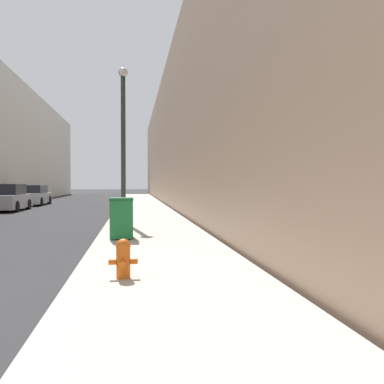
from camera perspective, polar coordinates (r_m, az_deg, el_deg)
name	(u,v)px	position (r m, az deg, el deg)	size (l,w,h in m)	color
sidewalk_right	(143,210)	(22.55, -7.41, -2.69)	(3.26, 60.00, 0.14)	#B7B2A8
building_right_stone	(233,142)	(31.79, 6.34, 7.57)	(12.00, 60.00, 10.20)	#9E7F66
fire_hydrant	(123,258)	(6.17, -10.44, -9.79)	(0.46, 0.35, 0.63)	#D15614
trash_bin	(122,218)	(10.44, -10.66, -3.85)	(0.63, 0.69, 1.12)	#1E7538
lamppost	(123,143)	(14.76, -10.43, 7.42)	(0.36, 0.36, 5.96)	#2D332D
parked_sedan_near	(7,199)	(24.97, -26.40, -0.89)	(2.00, 4.17, 1.61)	#A3A8B2
parked_sedan_far	(33,196)	(30.77, -23.09, -0.53)	(1.98, 4.68, 1.51)	#A3A8B2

